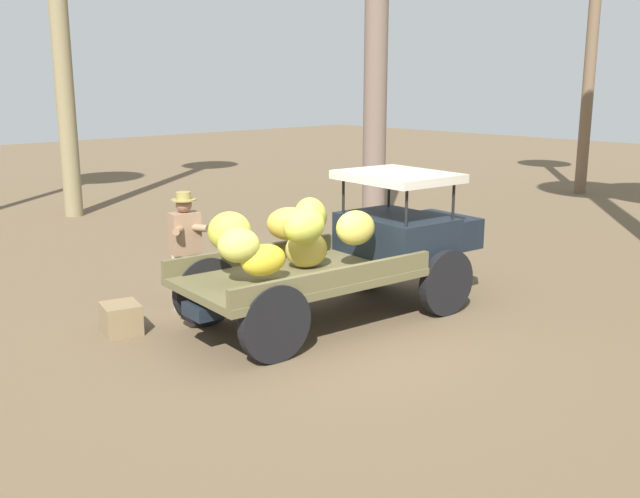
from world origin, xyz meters
TOP-DOWN VIEW (x-y plane):
  - ground_plane at (0.00, 0.00)m, footprint 60.00×60.00m
  - truck at (0.48, 0.26)m, footprint 4.57×2.14m
  - farmer at (-0.94, 2.01)m, footprint 0.53×0.49m
  - wooden_crate at (-2.15, 1.69)m, footprint 0.55×0.58m

SIDE VIEW (x-z plane):
  - ground_plane at x=0.00m, z-range 0.00..0.00m
  - wooden_crate at x=-2.15m, z-range 0.00..0.39m
  - farmer at x=-0.94m, z-range 0.11..1.76m
  - truck at x=0.48m, z-range 0.00..1.90m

